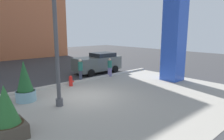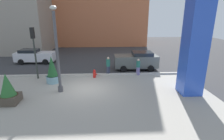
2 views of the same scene
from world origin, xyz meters
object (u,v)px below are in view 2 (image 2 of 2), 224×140
(potted_plant_near_right, at_px, (52,71))
(traffic_light_far_side, at_px, (34,45))
(potted_plant_curbside, at_px, (8,90))
(pedestrian_by_curb, at_px, (138,66))
(pedestrian_on_sidewalk, at_px, (108,65))
(art_pillar_blue, at_px, (194,48))
(car_curb_west, at_px, (136,60))
(lamp_post, at_px, (57,53))
(car_intersection, at_px, (35,56))
(fire_hydrant, at_px, (94,74))

(potted_plant_near_right, bearing_deg, traffic_light_far_side, 145.85)
(potted_plant_curbside, relative_size, pedestrian_by_curb, 1.27)
(traffic_light_far_side, bearing_deg, potted_plant_near_right, -34.15)
(potted_plant_curbside, distance_m, pedestrian_by_curb, 10.54)
(pedestrian_by_curb, relative_size, pedestrian_on_sidewalk, 0.90)
(art_pillar_blue, height_order, potted_plant_curbside, art_pillar_blue)
(car_curb_west, height_order, pedestrian_on_sidewalk, car_curb_west)
(art_pillar_blue, xyz_separation_m, traffic_light_far_side, (-11.90, 3.70, -0.24))
(lamp_post, xyz_separation_m, pedestrian_by_curb, (6.40, 3.46, -2.04))
(art_pillar_blue, distance_m, car_intersection, 17.09)
(potted_plant_near_right, relative_size, pedestrian_by_curb, 1.44)
(pedestrian_on_sidewalk, bearing_deg, lamp_post, -134.72)
(fire_hydrant, distance_m, pedestrian_by_curb, 4.10)
(fire_hydrant, xyz_separation_m, car_curb_west, (4.23, 2.42, 0.56))
(art_pillar_blue, height_order, potted_plant_near_right, art_pillar_blue)
(car_intersection, bearing_deg, car_curb_west, -15.85)
(art_pillar_blue, xyz_separation_m, potted_plant_curbside, (-12.08, -0.93, -2.35))
(potted_plant_curbside, relative_size, car_curb_west, 0.45)
(potted_plant_curbside, relative_size, car_intersection, 0.44)
(traffic_light_far_side, xyz_separation_m, pedestrian_on_sidewalk, (6.26, 0.67, -2.03))
(pedestrian_on_sidewalk, bearing_deg, potted_plant_near_right, -159.21)
(lamp_post, xyz_separation_m, potted_plant_near_right, (-1.03, 1.89, -1.90))
(fire_hydrant, xyz_separation_m, traffic_light_far_side, (-5.00, 0.04, 2.62))
(traffic_light_far_side, bearing_deg, car_curb_west, 14.50)
(art_pillar_blue, distance_m, traffic_light_far_side, 12.47)
(fire_hydrant, bearing_deg, traffic_light_far_side, 179.59)
(lamp_post, bearing_deg, fire_hydrant, 51.36)
(car_intersection, bearing_deg, lamp_post, -60.65)
(pedestrian_by_curb, bearing_deg, art_pillar_blue, -55.59)
(art_pillar_blue, bearing_deg, lamp_post, 175.58)
(fire_hydrant, relative_size, car_curb_west, 0.17)
(pedestrian_on_sidewalk, bearing_deg, traffic_light_far_side, -173.91)
(potted_plant_near_right, height_order, car_intersection, potted_plant_near_right)
(potted_plant_curbside, distance_m, fire_hydrant, 6.94)
(potted_plant_curbside, height_order, potted_plant_near_right, potted_plant_near_right)
(potted_plant_near_right, distance_m, pedestrian_by_curb, 7.59)
(lamp_post, xyz_separation_m, fire_hydrant, (2.36, 2.95, -2.53))
(traffic_light_far_side, height_order, car_curb_west, traffic_light_far_side)
(fire_hydrant, bearing_deg, car_curb_west, 29.81)
(lamp_post, xyz_separation_m, art_pillar_blue, (9.26, -0.72, 0.33))
(pedestrian_by_curb, distance_m, pedestrian_on_sidewalk, 2.79)
(potted_plant_curbside, bearing_deg, potted_plant_near_right, 63.08)
(art_pillar_blue, height_order, car_intersection, art_pillar_blue)
(art_pillar_blue, relative_size, pedestrian_on_sidewalk, 3.76)
(car_curb_west, xyz_separation_m, pedestrian_on_sidewalk, (-2.97, -1.72, 0.03))
(car_intersection, bearing_deg, fire_hydrant, -38.19)
(lamp_post, relative_size, traffic_light_far_side, 1.35)
(lamp_post, distance_m, pedestrian_by_curb, 7.56)
(potted_plant_curbside, height_order, car_curb_west, potted_plant_curbside)
(art_pillar_blue, xyz_separation_m, pedestrian_on_sidewalk, (-5.64, 4.37, -2.27))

